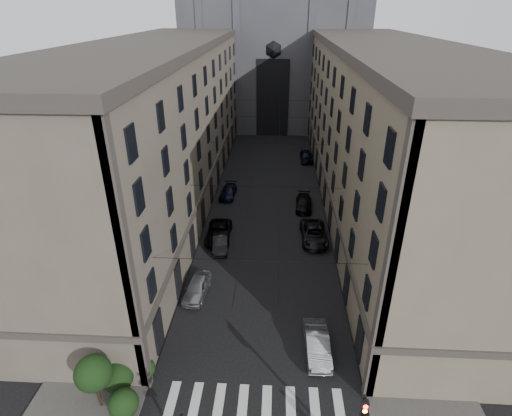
% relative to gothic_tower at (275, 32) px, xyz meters
% --- Properties ---
extents(sidewalk_left, '(7.00, 80.00, 0.15)m').
position_rel_gothic_tower_xyz_m(sidewalk_left, '(-10.50, -38.96, -17.72)').
color(sidewalk_left, '#383533').
rests_on(sidewalk_left, ground).
extents(sidewalk_right, '(7.00, 80.00, 0.15)m').
position_rel_gothic_tower_xyz_m(sidewalk_right, '(10.50, -38.96, -17.72)').
color(sidewalk_right, '#383533').
rests_on(sidewalk_right, ground).
extents(zebra_crossing, '(11.00, 3.20, 0.01)m').
position_rel_gothic_tower_xyz_m(zebra_crossing, '(0.00, -69.96, -17.79)').
color(zebra_crossing, beige).
rests_on(zebra_crossing, ground).
extents(building_left, '(13.60, 60.60, 18.85)m').
position_rel_gothic_tower_xyz_m(building_left, '(-13.44, -38.96, -8.45)').
color(building_left, '#4F493D').
rests_on(building_left, ground).
extents(building_right, '(13.60, 60.60, 18.85)m').
position_rel_gothic_tower_xyz_m(building_right, '(13.44, -38.96, -8.45)').
color(building_right, brown).
rests_on(building_right, ground).
extents(gothic_tower, '(35.00, 23.00, 58.00)m').
position_rel_gothic_tower_xyz_m(gothic_tower, '(0.00, 0.00, 0.00)').
color(gothic_tower, '#2D2D33').
rests_on(gothic_tower, ground).
extents(shrub_cluster, '(3.90, 4.40, 3.90)m').
position_rel_gothic_tower_xyz_m(shrub_cluster, '(-8.72, -69.95, -16.00)').
color(shrub_cluster, black).
rests_on(shrub_cluster, sidewalk_left).
extents(tram_wires, '(14.00, 60.00, 0.43)m').
position_rel_gothic_tower_xyz_m(tram_wires, '(0.00, -39.33, -10.55)').
color(tram_wires, black).
rests_on(tram_wires, ground).
extents(car_left_near, '(2.24, 4.56, 1.50)m').
position_rel_gothic_tower_xyz_m(car_left_near, '(-5.55, -59.38, -17.05)').
color(car_left_near, gray).
rests_on(car_left_near, ground).
extents(car_left_midnear, '(1.96, 4.36, 1.39)m').
position_rel_gothic_tower_xyz_m(car_left_midnear, '(-4.56, -51.91, -17.10)').
color(car_left_midnear, black).
rests_on(car_left_midnear, ground).
extents(car_left_midfar, '(2.60, 5.49, 1.52)m').
position_rel_gothic_tower_xyz_m(car_left_midfar, '(-4.99, -50.00, -17.04)').
color(car_left_midfar, black).
rests_on(car_left_midfar, ground).
extents(car_left_far, '(2.11, 4.66, 1.32)m').
position_rel_gothic_tower_xyz_m(car_left_far, '(-5.20, -39.32, -17.14)').
color(car_left_far, black).
rests_on(car_left_far, ground).
extents(car_right_near, '(1.83, 4.77, 1.55)m').
position_rel_gothic_tower_xyz_m(car_right_near, '(4.20, -65.29, -17.02)').
color(car_right_near, gray).
rests_on(car_right_near, ground).
extents(car_right_midnear, '(2.84, 5.86, 1.61)m').
position_rel_gothic_tower_xyz_m(car_right_midnear, '(5.14, -49.77, -17.00)').
color(car_right_midnear, black).
rests_on(car_right_midnear, ground).
extents(car_right_midfar, '(2.17, 4.82, 1.37)m').
position_rel_gothic_tower_xyz_m(car_right_midfar, '(4.46, -42.25, -17.11)').
color(car_right_midfar, black).
rests_on(car_right_midfar, ground).
extents(car_right_far, '(2.04, 4.81, 1.62)m').
position_rel_gothic_tower_xyz_m(car_right_far, '(5.81, -25.23, -16.99)').
color(car_right_far, black).
rests_on(car_right_far, ground).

